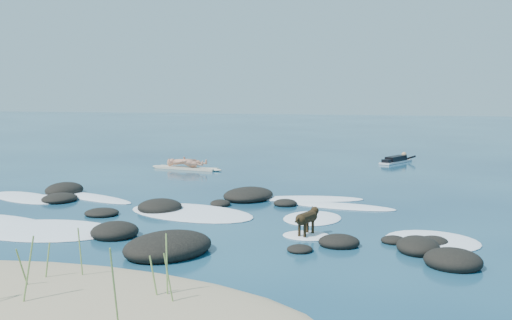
% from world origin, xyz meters
% --- Properties ---
extents(ground, '(160.00, 160.00, 0.00)m').
position_xyz_m(ground, '(0.00, 0.00, 0.00)').
color(ground, '#0A2642').
rests_on(ground, ground).
extents(sand_dune, '(9.00, 4.40, 0.60)m').
position_xyz_m(sand_dune, '(0.00, -8.20, 0.00)').
color(sand_dune, '#9E8966').
rests_on(sand_dune, ground).
extents(dune_grass, '(4.00, 1.94, 1.23)m').
position_xyz_m(dune_grass, '(0.21, -8.19, 0.62)').
color(dune_grass, olive).
rests_on(dune_grass, ground).
extents(reef_rocks, '(12.98, 8.40, 0.56)m').
position_xyz_m(reef_rocks, '(-0.21, -1.86, 0.11)').
color(reef_rocks, black).
rests_on(reef_rocks, ground).
extents(breaking_foam, '(14.95, 7.97, 0.12)m').
position_xyz_m(breaking_foam, '(-1.24, -1.33, 0.01)').
color(breaking_foam, white).
rests_on(breaking_foam, ground).
extents(standing_surfer_rig, '(3.40, 0.89, 1.93)m').
position_xyz_m(standing_surfer_rig, '(-4.69, 7.31, 0.76)').
color(standing_surfer_rig, beige).
rests_on(standing_surfer_rig, ground).
extents(paddling_surfer_rig, '(1.57, 2.49, 0.44)m').
position_xyz_m(paddling_surfer_rig, '(3.66, 12.50, 0.15)').
color(paddling_surfer_rig, silver).
rests_on(paddling_surfer_rig, ground).
extents(dog, '(0.45, 1.01, 0.66)m').
position_xyz_m(dog, '(2.81, -2.56, 0.43)').
color(dog, black).
rests_on(dog, ground).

